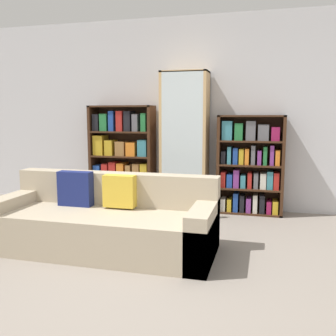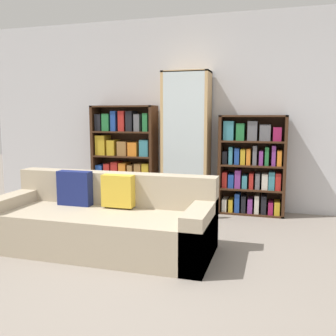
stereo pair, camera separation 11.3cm
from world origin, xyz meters
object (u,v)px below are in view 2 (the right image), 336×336
at_px(display_cabinet, 186,142).
at_px(couch, 103,223).
at_px(bookshelf_right, 252,166).
at_px(bookshelf_left, 124,157).
at_px(wine_bottle, 211,207).

bearing_deg(display_cabinet, couch, -103.37).
relative_size(display_cabinet, bookshelf_right, 1.44).
height_order(bookshelf_left, bookshelf_right, bookshelf_left).
relative_size(bookshelf_left, bookshelf_right, 1.10).
height_order(bookshelf_left, display_cabinet, display_cabinet).
relative_size(couch, display_cabinet, 1.14).
bearing_deg(bookshelf_left, bookshelf_right, 0.01).
distance_m(display_cabinet, wine_bottle, 0.99).
height_order(couch, wine_bottle, couch).
xyz_separation_m(bookshelf_left, display_cabinet, (0.94, -0.02, 0.25)).
distance_m(couch, bookshelf_left, 1.92).
bearing_deg(wine_bottle, couch, -121.31).
bearing_deg(couch, wine_bottle, 58.69).
height_order(couch, bookshelf_left, bookshelf_left).
height_order(couch, display_cabinet, display_cabinet).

